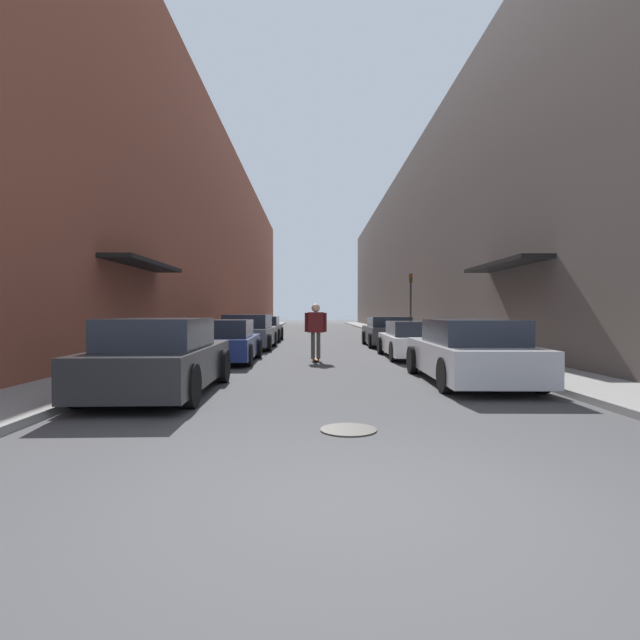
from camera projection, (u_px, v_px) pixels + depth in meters
ground at (319, 337)px, 29.61m from camera, size 142.95×142.95×0.00m
curb_strip_left at (250, 332)px, 36.03m from camera, size 1.80×64.98×0.12m
curb_strip_right at (385, 332)px, 36.18m from camera, size 1.80×64.98×0.12m
building_row_left at (210, 244)px, 35.89m from camera, size 4.90×64.98×12.83m
building_row_right at (426, 253)px, 36.13m from camera, size 4.90×64.98×11.57m
parked_car_left_0 at (162, 358)px, 8.89m from camera, size 1.87×4.50×1.35m
parked_car_left_1 at (223, 342)px, 14.60m from camera, size 1.99×4.00×1.25m
parked_car_left_2 at (248, 332)px, 19.98m from camera, size 2.04×4.43×1.38m
parked_car_left_3 at (263, 329)px, 25.46m from camera, size 1.87×4.10×1.26m
parked_car_right_0 at (469, 352)px, 10.36m from camera, size 1.92×4.76×1.31m
parked_car_right_1 at (414, 340)px, 16.03m from camera, size 1.92×4.51×1.18m
parked_car_right_2 at (388, 332)px, 21.49m from camera, size 1.99×4.12×1.27m
skateboarder at (316, 326)px, 14.84m from camera, size 0.66×0.78×1.72m
manhole_cover at (348, 430)px, 6.14m from camera, size 0.70×0.70×0.02m
traffic_light at (411, 298)px, 25.89m from camera, size 0.16×0.22×3.35m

